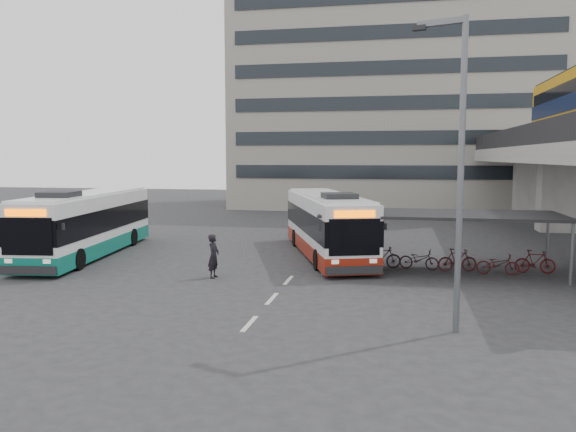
% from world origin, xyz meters
% --- Properties ---
extents(ground, '(120.00, 120.00, 0.00)m').
position_xyz_m(ground, '(0.00, 0.00, 0.00)').
color(ground, '#28282B').
rests_on(ground, ground).
extents(bike_shelter, '(10.00, 4.00, 2.54)m').
position_xyz_m(bike_shelter, '(8.47, 3.00, 1.44)').
color(bike_shelter, '#595B60').
rests_on(bike_shelter, ground).
extents(office_block, '(30.00, 15.00, 25.00)m').
position_xyz_m(office_block, '(6.00, 36.00, 12.50)').
color(office_block, gray).
rests_on(office_block, ground).
extents(road_markings, '(0.15, 7.60, 0.01)m').
position_xyz_m(road_markings, '(2.50, -3.00, 0.01)').
color(road_markings, beige).
rests_on(road_markings, ground).
extents(bus_main, '(5.88, 11.40, 3.31)m').
position_xyz_m(bus_main, '(3.28, 5.94, 1.54)').
color(bus_main, white).
rests_on(bus_main, ground).
extents(bus_teal, '(3.87, 11.65, 3.38)m').
position_xyz_m(bus_teal, '(-8.48, 3.73, 1.57)').
color(bus_teal, white).
rests_on(bus_teal, ground).
extents(pedestrian, '(0.47, 0.68, 1.79)m').
position_xyz_m(pedestrian, '(-0.59, -0.10, 0.90)').
color(pedestrian, black).
rests_on(pedestrian, ground).
extents(lamp_post, '(1.48, 0.64, 8.67)m').
position_xyz_m(lamp_post, '(8.31, -5.59, 4.94)').
color(lamp_post, '#595B60').
rests_on(lamp_post, ground).
extents(sign_totem_mid, '(0.53, 0.25, 2.45)m').
position_xyz_m(sign_totem_mid, '(-13.25, 4.94, 1.26)').
color(sign_totem_mid, '#9F1409').
rests_on(sign_totem_mid, ground).
extents(sign_totem_north, '(0.49, 0.23, 2.28)m').
position_xyz_m(sign_totem_north, '(-11.79, 8.82, 1.18)').
color(sign_totem_north, '#9F1409').
rests_on(sign_totem_north, ground).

